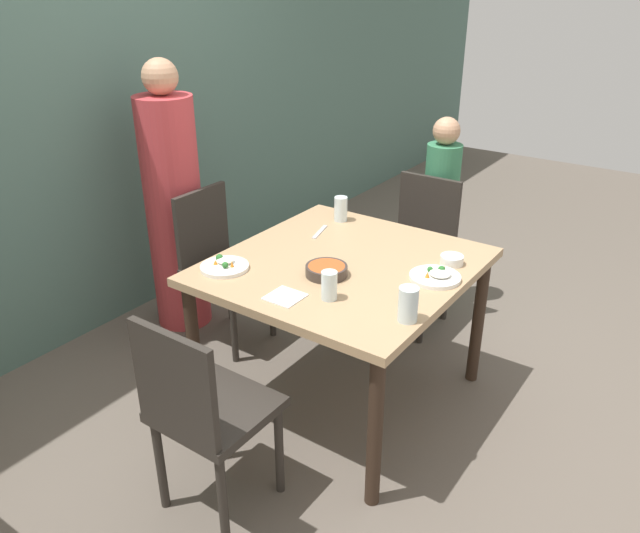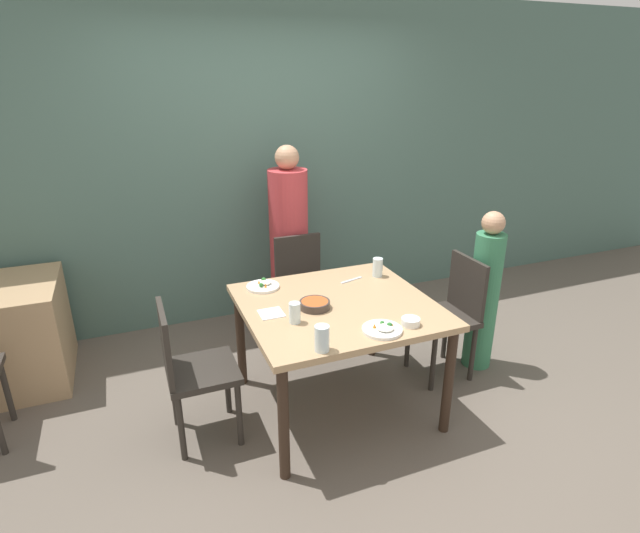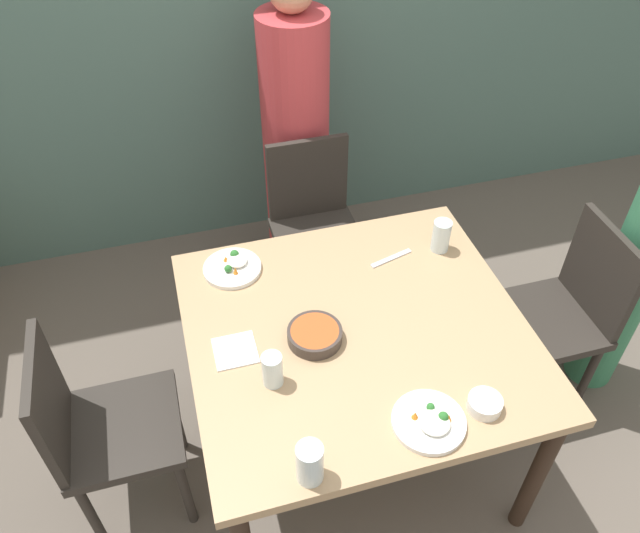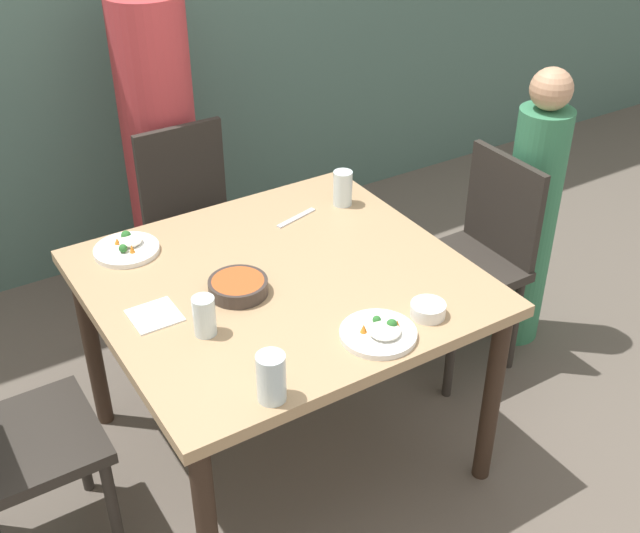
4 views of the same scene
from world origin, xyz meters
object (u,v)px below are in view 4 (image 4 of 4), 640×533
(chair_child_spot, at_px, (475,255))
(person_child, at_px, (530,219))
(glass_water_tall, at_px, (343,188))
(person_adult, at_px, (160,145))
(bowl_curry, at_px, (238,286))
(chair_adult_spot, at_px, (197,223))
(plate_rice_adult, at_px, (127,248))

(chair_child_spot, xyz_separation_m, person_child, (0.28, 0.00, 0.08))
(chair_child_spot, relative_size, glass_water_tall, 6.70)
(person_adult, bearing_deg, chair_child_spot, -54.38)
(person_child, bearing_deg, bowl_curry, -176.69)
(person_child, bearing_deg, chair_adult_spot, 143.62)
(plate_rice_adult, height_order, glass_water_tall, glass_water_tall)
(chair_adult_spot, xyz_separation_m, person_adult, (0.00, 0.34, 0.23))
(chair_child_spot, bearing_deg, bowl_curry, -85.82)
(bowl_curry, bearing_deg, chair_child_spot, 4.18)
(person_child, distance_m, bowl_curry, 1.36)
(chair_adult_spot, xyz_separation_m, bowl_curry, (-0.24, -0.89, 0.28))
(bowl_curry, distance_m, plate_rice_adult, 0.46)
(person_child, relative_size, bowl_curry, 6.46)
(chair_adult_spot, height_order, plate_rice_adult, chair_adult_spot)
(chair_adult_spot, height_order, glass_water_tall, chair_adult_spot)
(person_child, bearing_deg, chair_child_spot, -180.00)
(chair_adult_spot, bearing_deg, chair_child_spot, -44.65)
(bowl_curry, xyz_separation_m, plate_rice_adult, (-0.20, 0.41, -0.01))
(chair_adult_spot, distance_m, plate_rice_adult, 0.71)
(person_adult, bearing_deg, glass_water_tall, -69.24)
(chair_adult_spot, xyz_separation_m, plate_rice_adult, (-0.45, -0.47, 0.27))
(person_adult, height_order, person_child, person_adult)
(chair_child_spot, relative_size, plate_rice_adult, 4.04)
(person_adult, bearing_deg, chair_adult_spot, -90.00)
(person_adult, height_order, glass_water_tall, person_adult)
(person_child, relative_size, plate_rice_adult, 5.49)
(chair_child_spot, xyz_separation_m, bowl_curry, (-1.07, -0.08, 0.28))
(chair_child_spot, xyz_separation_m, glass_water_tall, (-0.48, 0.23, 0.32))
(bowl_curry, bearing_deg, person_child, 3.31)
(chair_child_spot, height_order, bowl_curry, chair_child_spot)
(plate_rice_adult, bearing_deg, bowl_curry, -63.73)
(chair_adult_spot, relative_size, person_adult, 0.57)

